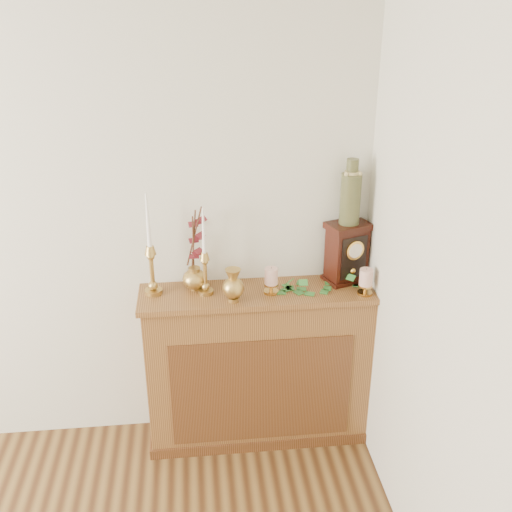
{
  "coord_description": "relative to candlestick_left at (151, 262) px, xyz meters",
  "views": [
    {
      "loc": [
        1.09,
        -0.64,
        2.37
      ],
      "look_at": [
        1.38,
        2.05,
        1.15
      ],
      "focal_mm": 42.0,
      "sensor_mm": 36.0,
      "label": 1
    }
  ],
  "objects": [
    {
      "name": "ivy_garland",
      "position": [
        0.86,
        -0.03,
        -0.17
      ],
      "size": [
        0.44,
        0.19,
        0.08
      ],
      "rotation": [
        0.0,
        0.0,
        -0.42
      ],
      "color": "#2E702B",
      "rests_on": "console_shelf"
    },
    {
      "name": "bud_vase",
      "position": [
        0.4,
        -0.13,
        -0.09
      ],
      "size": [
        0.11,
        0.11,
        0.18
      ],
      "rotation": [
        0.0,
        0.0,
        -0.09
      ],
      "color": "tan",
      "rests_on": "console_shelf"
    },
    {
      "name": "console_shelf",
      "position": [
        0.54,
        -0.03,
        -0.67
      ],
      "size": [
        1.24,
        0.34,
        0.93
      ],
      "color": "brown",
      "rests_on": "ground"
    },
    {
      "name": "pillar_candle_left",
      "position": [
        0.6,
        -0.06,
        -0.1
      ],
      "size": [
        0.08,
        0.08,
        0.15
      ],
      "rotation": [
        0.0,
        0.0,
        0.19
      ],
      "color": "#BE8F42",
      "rests_on": "console_shelf"
    },
    {
      "name": "candlestick_left",
      "position": [
        0.0,
        0.0,
        0.0
      ],
      "size": [
        0.09,
        0.09,
        0.54
      ],
      "rotation": [
        0.0,
        0.0,
        0.29
      ],
      "color": "tan",
      "rests_on": "console_shelf"
    },
    {
      "name": "mantel_clock",
      "position": [
        1.02,
        0.04,
        -0.02
      ],
      "size": [
        0.26,
        0.22,
        0.33
      ],
      "rotation": [
        0.0,
        0.0,
        0.35
      ],
      "color": "black",
      "rests_on": "console_shelf"
    },
    {
      "name": "pillar_candle_right",
      "position": [
        1.08,
        -0.13,
        -0.1
      ],
      "size": [
        0.08,
        0.08,
        0.15
      ],
      "rotation": [
        0.0,
        0.0,
        -0.06
      ],
      "color": "#BE8F42",
      "rests_on": "console_shelf"
    },
    {
      "name": "ceramic_vase",
      "position": [
        1.02,
        0.05,
        0.3
      ],
      "size": [
        0.11,
        0.11,
        0.34
      ],
      "rotation": [
        0.0,
        0.0,
        0.35
      ],
      "color": "#172E23",
      "rests_on": "mantel_clock"
    },
    {
      "name": "ginger_jar",
      "position": [
        0.23,
        0.05,
        0.03
      ],
      "size": [
        0.2,
        0.2,
        0.47
      ],
      "rotation": [
        0.0,
        0.0,
        0.42
      ],
      "color": "tan",
      "rests_on": "console_shelf"
    },
    {
      "name": "candlestick_center",
      "position": [
        0.27,
        -0.03,
        -0.02
      ],
      "size": [
        0.08,
        0.08,
        0.47
      ],
      "rotation": [
        0.0,
        0.0,
        -0.1
      ],
      "color": "tan",
      "rests_on": "console_shelf"
    }
  ]
}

